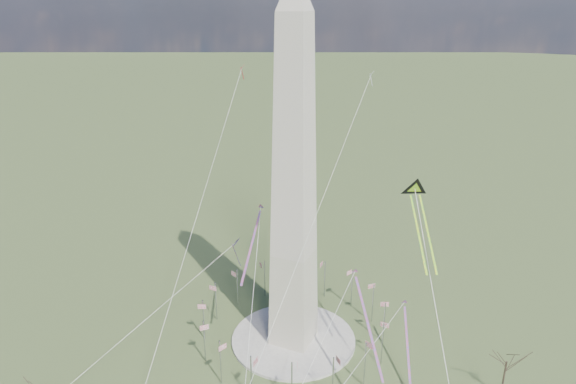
% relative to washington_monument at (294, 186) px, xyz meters
% --- Properties ---
extents(ground, '(2000.00, 2000.00, 0.00)m').
position_rel_washington_monument_xyz_m(ground, '(0.00, 0.00, -47.95)').
color(ground, '#40542A').
rests_on(ground, ground).
extents(plaza, '(36.00, 36.00, 0.80)m').
position_rel_washington_monument_xyz_m(plaza, '(0.00, 0.00, -47.55)').
color(plaza, beige).
rests_on(plaza, ground).
extents(washington_monument, '(15.56, 15.56, 100.00)m').
position_rel_washington_monument_xyz_m(washington_monument, '(0.00, 0.00, 0.00)').
color(washington_monument, beige).
rests_on(washington_monument, plaza).
extents(flagpole_ring, '(54.40, 54.40, 13.00)m').
position_rel_washington_monument_xyz_m(flagpole_ring, '(-0.00, -0.00, -40.68)').
color(flagpole_ring, '#AFB2B6').
rests_on(flagpole_ring, ground).
extents(tree_near, '(8.99, 8.99, 15.73)m').
position_rel_washington_monument_xyz_m(tree_near, '(56.51, 0.40, -36.74)').
color(tree_near, brown).
rests_on(tree_near, ground).
extents(kite_delta_black, '(13.30, 20.11, 16.74)m').
position_rel_washington_monument_xyz_m(kite_delta_black, '(30.68, 2.74, 1.59)').
color(kite_delta_black, black).
rests_on(kite_delta_black, ground).
extents(kite_diamond_purple, '(1.97, 3.40, 10.54)m').
position_rel_washington_monument_xyz_m(kite_diamond_purple, '(-24.43, 10.77, -26.96)').
color(kite_diamond_purple, navy).
rests_on(kite_diamond_purple, ground).
extents(kite_streamer_left, '(14.65, 20.66, 16.50)m').
position_rel_washington_monument_xyz_m(kite_streamer_left, '(22.60, -9.00, -25.22)').
color(kite_streamer_left, red).
rests_on(kite_streamer_left, ground).
extents(kite_streamer_mid, '(5.73, 21.15, 14.68)m').
position_rel_washington_monument_xyz_m(kite_streamer_mid, '(-10.93, -2.10, -14.72)').
color(kite_streamer_mid, red).
rests_on(kite_streamer_mid, ground).
extents(kite_streamer_right, '(8.46, 21.25, 15.14)m').
position_rel_washington_monument_xyz_m(kite_streamer_right, '(31.65, 3.26, -38.60)').
color(kite_streamer_right, red).
rests_on(kite_streamer_right, ground).
extents(kite_small_red, '(1.60, 1.96, 5.17)m').
position_rel_washington_monument_xyz_m(kite_small_red, '(-37.35, 41.57, 23.45)').
color(kite_small_red, red).
rests_on(kite_small_red, ground).
extents(kite_small_white, '(1.28, 2.07, 4.73)m').
position_rel_washington_monument_xyz_m(kite_small_white, '(6.92, 45.12, 23.19)').
color(kite_small_white, white).
rests_on(kite_small_white, ground).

